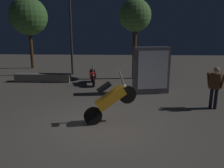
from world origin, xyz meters
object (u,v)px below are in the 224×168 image
Objects in this scene: motorcycle_orange_foreground at (110,100)px; person_rider_beside at (215,84)px; motorcycle_red_parked_left at (93,76)px; kiosk_billboard at (151,70)px; streetlamp_near at (70,19)px.

motorcycle_orange_foreground is 1.05× the size of person_rider_beside.
motorcycle_orange_foreground is 5.23m from motorcycle_red_parked_left.
motorcycle_orange_foreground is 3.89m from kiosk_billboard.
person_rider_beside is at bearing 125.04° from kiosk_billboard.
motorcycle_red_parked_left is 6.12m from person_rider_beside.
person_rider_beside is 2.88m from kiosk_billboard.
person_rider_beside is at bearing -43.27° from streetlamp_near.
motorcycle_red_parked_left is 4.37m from streetlamp_near.
motorcycle_orange_foreground is 0.99× the size of motorcycle_red_parked_left.
streetlamp_near is 2.66× the size of kiosk_billboard.
person_rider_beside is (4.93, -3.59, 0.48)m from motorcycle_red_parked_left.
streetlamp_near is 6.66m from kiosk_billboard.
person_rider_beside reaches higher than motorcycle_red_parked_left.
motorcycle_orange_foreground is at bearing 54.32° from kiosk_billboard.
person_rider_beside is at bearing 2.18° from motorcycle_orange_foreground.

